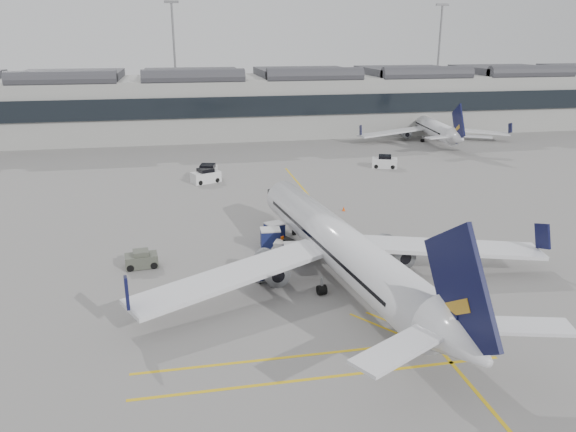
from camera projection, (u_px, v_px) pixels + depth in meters
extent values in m
plane|color=gray|center=(257.00, 289.00, 43.65)|extent=(220.00, 220.00, 0.00)
cube|color=#9E9E99|center=(204.00, 106.00, 109.12)|extent=(200.00, 20.00, 11.00)
cube|color=black|center=(207.00, 107.00, 99.30)|extent=(200.00, 0.50, 3.60)
cube|color=#38383D|center=(202.00, 74.00, 107.21)|extent=(200.00, 18.00, 1.40)
cylinder|color=slate|center=(175.00, 66.00, 119.09)|extent=(0.44, 0.44, 25.00)
cube|color=slate|center=(171.00, 2.00, 115.17)|extent=(3.00, 0.60, 0.50)
cylinder|color=slate|center=(438.00, 63.00, 130.19)|extent=(0.44, 0.44, 25.00)
cube|color=slate|center=(443.00, 5.00, 126.27)|extent=(3.00, 0.60, 0.50)
cube|color=gold|center=(344.00, 237.00, 54.83)|extent=(0.25, 60.00, 0.01)
cylinder|color=silver|center=(339.00, 244.00, 44.64)|extent=(7.14, 28.42, 3.53)
cone|color=silver|center=(278.00, 193.00, 59.04)|extent=(3.99, 4.18, 3.53)
cone|color=silver|center=(462.00, 341.00, 29.79)|extent=(4.09, 4.93, 3.53)
cube|color=silver|center=(234.00, 275.00, 40.92)|extent=(15.88, 9.91, 0.33)
cube|color=silver|center=(445.00, 247.00, 46.34)|extent=(16.33, 6.26, 0.33)
cylinder|color=slate|center=(272.00, 268.00, 43.87)|extent=(2.39, 3.61, 1.97)
cylinder|color=slate|center=(396.00, 252.00, 47.19)|extent=(2.39, 3.61, 1.97)
cube|color=black|center=(461.00, 292.00, 29.48)|extent=(1.20, 7.13, 7.87)
cylinder|color=black|center=(294.00, 232.00, 55.20)|extent=(0.34, 0.63, 0.60)
cylinder|color=black|center=(322.00, 290.00, 42.61)|extent=(0.75, 0.83, 0.75)
cylinder|color=black|center=(377.00, 282.00, 44.04)|extent=(0.75, 0.83, 0.75)
cylinder|color=silver|center=(430.00, 127.00, 104.30)|extent=(5.45, 23.86, 2.97)
cone|color=silver|center=(409.00, 117.00, 117.01)|extent=(3.29, 3.45, 2.97)
cone|color=silver|center=(458.00, 138.00, 91.19)|extent=(3.35, 4.08, 2.97)
cube|color=silver|center=(392.00, 132.00, 102.76)|extent=(13.72, 5.55, 0.28)
cube|color=silver|center=(471.00, 131.00, 104.04)|extent=(13.41, 8.07, 0.28)
cylinder|color=slate|center=(405.00, 133.00, 104.67)|extent=(1.95, 3.00, 1.66)
cylinder|color=slate|center=(453.00, 133.00, 105.45)|extent=(1.95, 3.00, 1.66)
cube|color=black|center=(458.00, 124.00, 90.96)|extent=(0.87, 6.00, 6.61)
cylinder|color=black|center=(415.00, 131.00, 113.59)|extent=(0.27, 0.53, 0.51)
cylinder|color=black|center=(422.00, 140.00, 102.93)|extent=(0.62, 0.69, 0.63)
cylinder|color=black|center=(443.00, 140.00, 103.27)|extent=(0.62, 0.69, 0.63)
cube|color=silver|center=(291.00, 254.00, 49.73)|extent=(3.89, 2.75, 0.67)
cube|color=black|center=(302.00, 247.00, 49.30)|extent=(3.38, 2.25, 1.41)
cube|color=silver|center=(280.00, 246.00, 49.74)|extent=(1.28, 1.48, 0.86)
cylinder|color=black|center=(275.00, 257.00, 49.42)|extent=(0.45, 0.32, 0.42)
cylinder|color=black|center=(278.00, 251.00, 50.66)|extent=(0.45, 0.32, 0.42)
cylinder|color=black|center=(305.00, 259.00, 48.88)|extent=(0.45, 0.32, 0.42)
cylinder|color=black|center=(307.00, 253.00, 50.12)|extent=(0.45, 0.32, 0.42)
cube|color=gray|center=(270.00, 247.00, 51.57)|extent=(2.00, 1.69, 0.13)
cube|color=navy|center=(270.00, 238.00, 51.29)|extent=(1.83, 1.62, 1.62)
cube|color=silver|center=(270.00, 230.00, 51.03)|extent=(1.89, 1.68, 0.11)
cylinder|color=black|center=(263.00, 251.00, 50.92)|extent=(0.25, 0.13, 0.25)
cylinder|color=black|center=(261.00, 246.00, 52.08)|extent=(0.25, 0.13, 0.25)
cylinder|color=black|center=(280.00, 250.00, 51.10)|extent=(0.25, 0.13, 0.25)
cylinder|color=black|center=(278.00, 245.00, 52.26)|extent=(0.25, 0.13, 0.25)
cube|color=gray|center=(293.00, 261.00, 48.63)|extent=(1.78, 1.52, 0.12)
cube|color=navy|center=(293.00, 252.00, 48.39)|extent=(1.63, 1.46, 1.41)
cube|color=silver|center=(293.00, 244.00, 48.16)|extent=(1.69, 1.51, 0.10)
cylinder|color=black|center=(285.00, 264.00, 48.09)|extent=(0.22, 0.12, 0.21)
cylinder|color=black|center=(284.00, 259.00, 49.10)|extent=(0.22, 0.12, 0.21)
cylinder|color=black|center=(301.00, 263.00, 48.21)|extent=(0.22, 0.12, 0.21)
cylinder|color=black|center=(300.00, 259.00, 49.22)|extent=(0.22, 0.12, 0.21)
cube|color=gray|center=(275.00, 239.00, 53.60)|extent=(2.12, 1.92, 0.12)
cube|color=navy|center=(274.00, 231.00, 53.34)|extent=(1.95, 1.82, 1.50)
cube|color=silver|center=(274.00, 223.00, 53.10)|extent=(2.02, 1.89, 0.10)
cylinder|color=black|center=(271.00, 243.00, 52.81)|extent=(0.25, 0.17, 0.23)
cylinder|color=black|center=(265.00, 240.00, 53.76)|extent=(0.25, 0.17, 0.23)
cylinder|color=black|center=(284.00, 241.00, 53.48)|extent=(0.25, 0.17, 0.23)
cylinder|color=black|center=(278.00, 237.00, 54.43)|extent=(0.25, 0.17, 0.23)
cube|color=gray|center=(264.00, 277.00, 45.33)|extent=(2.18, 2.00, 0.13)
cube|color=navy|center=(264.00, 267.00, 45.08)|extent=(2.02, 1.90, 1.51)
cube|color=silver|center=(264.00, 258.00, 44.83)|extent=(2.08, 1.97, 0.10)
cylinder|color=black|center=(260.00, 282.00, 44.52)|extent=(0.25, 0.18, 0.23)
cylinder|color=black|center=(253.00, 277.00, 45.45)|extent=(0.25, 0.18, 0.23)
cylinder|color=black|center=(275.00, 278.00, 45.27)|extent=(0.25, 0.18, 0.23)
cylinder|color=black|center=(268.00, 273.00, 46.19)|extent=(0.25, 0.18, 0.23)
imported|color=#E95A0C|center=(309.00, 236.00, 52.24)|extent=(0.79, 0.84, 1.93)
imported|color=orange|center=(282.00, 245.00, 50.22)|extent=(1.08, 1.05, 1.76)
cube|color=#484C40|center=(141.00, 260.00, 47.58)|extent=(2.83, 1.88, 1.07)
cube|color=#484C40|center=(141.00, 253.00, 47.38)|extent=(1.42, 1.42, 0.54)
cylinder|color=black|center=(130.00, 268.00, 46.76)|extent=(0.63, 0.33, 0.60)
cylinder|color=black|center=(130.00, 262.00, 48.03)|extent=(0.63, 0.33, 0.60)
cylinder|color=black|center=(154.00, 265.00, 47.31)|extent=(0.63, 0.33, 0.60)
cylinder|color=black|center=(153.00, 259.00, 48.57)|extent=(0.63, 0.33, 0.60)
cone|color=#F24C0A|center=(344.00, 209.00, 62.83)|extent=(0.37, 0.37, 0.52)
cone|color=#F24C0A|center=(404.00, 245.00, 52.07)|extent=(0.37, 0.37, 0.51)
cube|color=silver|center=(206.00, 177.00, 74.72)|extent=(4.16, 3.20, 1.45)
cube|color=black|center=(206.00, 171.00, 74.45)|extent=(2.41, 2.36, 0.62)
cylinder|color=black|center=(200.00, 183.00, 73.53)|extent=(0.66, 0.46, 0.62)
cylinder|color=black|center=(195.00, 180.00, 74.83)|extent=(0.66, 0.46, 0.62)
cylinder|color=black|center=(217.00, 180.00, 74.88)|extent=(0.66, 0.46, 0.62)
cylinder|color=black|center=(211.00, 178.00, 76.17)|extent=(0.66, 0.46, 0.62)
cube|color=silver|center=(208.00, 174.00, 76.37)|extent=(2.91, 4.39, 1.57)
cube|color=black|center=(208.00, 167.00, 76.08)|extent=(2.32, 2.40, 0.67)
cylinder|color=black|center=(213.00, 179.00, 75.20)|extent=(0.40, 0.71, 0.67)
cylinder|color=black|center=(200.00, 179.00, 75.27)|extent=(0.40, 0.71, 0.67)
cylinder|color=black|center=(216.00, 175.00, 77.75)|extent=(0.40, 0.71, 0.67)
cylinder|color=black|center=(203.00, 174.00, 77.82)|extent=(0.40, 0.71, 0.67)
cube|color=silver|center=(385.00, 163.00, 83.06)|extent=(4.04, 2.99, 1.41)
cube|color=black|center=(385.00, 157.00, 82.79)|extent=(2.31, 2.25, 0.61)
cylinder|color=black|center=(376.00, 166.00, 82.62)|extent=(0.64, 0.42, 0.61)
cylinder|color=black|center=(376.00, 164.00, 84.13)|extent=(0.64, 0.42, 0.61)
cylinder|color=black|center=(393.00, 167.00, 82.23)|extent=(0.64, 0.42, 0.61)
cylinder|color=black|center=(393.00, 165.00, 83.75)|extent=(0.64, 0.42, 0.61)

